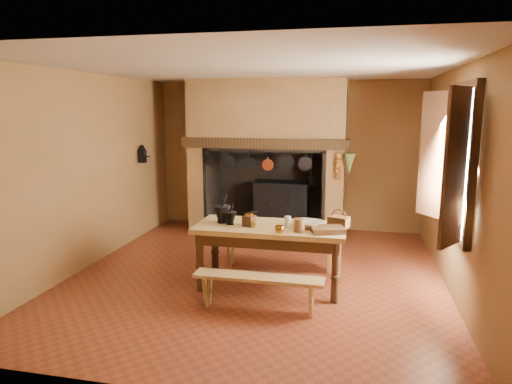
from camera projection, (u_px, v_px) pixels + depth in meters
floor at (257, 275)px, 6.34m from camera, size 5.50×5.50×0.00m
ceiling at (257, 68)px, 5.84m from camera, size 5.50×5.50×0.00m
back_wall at (287, 155)px, 8.73m from camera, size 5.00×0.02×2.80m
wall_left at (89, 170)px, 6.62m from camera, size 0.02×5.50×2.80m
wall_right at (457, 182)px, 5.56m from camera, size 0.02×5.50×2.80m
wall_front at (179, 227)px, 3.45m from camera, size 5.00×0.02×2.80m
chimney_breast at (268, 135)px, 8.30m from camera, size 2.95×0.96×2.80m
iron_range at (282, 205)px, 8.62m from camera, size 1.12×0.55×1.60m
hearth_pans at (228, 225)px, 8.68m from camera, size 0.51×0.62×0.20m
hanging_pans at (260, 163)px, 7.91m from camera, size 1.92×0.29×0.27m
onion_string at (338, 167)px, 7.61m from camera, size 0.12×0.10×0.46m
herb_bunch at (349, 164)px, 7.56m from camera, size 0.20×0.20×0.35m
window at (452, 161)px, 5.16m from camera, size 0.39×1.75×1.76m
wall_coffee_mill at (142, 153)px, 8.07m from camera, size 0.23×0.16×0.31m
work_table at (270, 235)px, 5.82m from camera, size 1.90×0.84×0.82m
bench_front at (258, 285)px, 5.18m from camera, size 1.49×0.26×0.42m
bench_back at (279, 244)px, 6.54m from camera, size 1.77×0.31×0.50m
mortar_large at (222, 213)px, 5.92m from camera, size 0.22×0.22×0.37m
mortar_small at (230, 217)px, 5.83m from camera, size 0.16×0.16×0.28m
coffee_grinder at (249, 220)px, 5.75m from camera, size 0.20×0.17×0.21m
brass_mug_a at (252, 224)px, 5.70m from camera, size 0.09×0.09×0.09m
brass_mug_b at (297, 220)px, 5.90m from camera, size 0.09×0.09×0.08m
mixing_bowl at (308, 224)px, 5.68m from camera, size 0.42×0.42×0.09m
stoneware_crock at (299, 225)px, 5.47m from camera, size 0.17×0.17×0.16m
glass_jar at (288, 222)px, 5.67m from camera, size 0.10×0.10×0.15m
wicker_basket at (339, 221)px, 5.70m from camera, size 0.29×0.24×0.23m
wooden_tray at (327, 230)px, 5.46m from camera, size 0.45×0.38×0.07m
brass_cup at (280, 229)px, 5.42m from camera, size 0.16×0.16×0.09m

